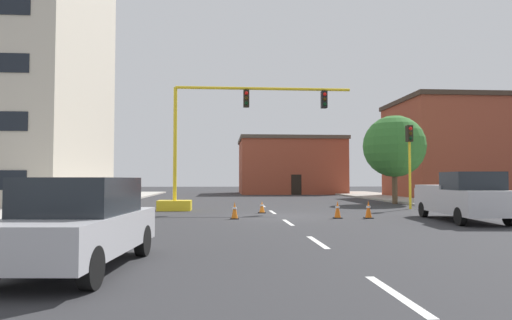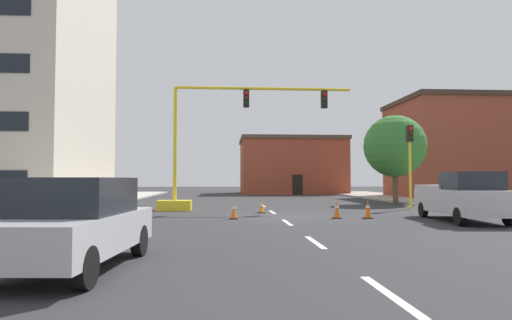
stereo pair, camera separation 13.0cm
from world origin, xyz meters
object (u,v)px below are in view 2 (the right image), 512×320
traffic_cone_roadside_c (262,207)px  traffic_cone_roadside_d (368,210)px  tree_right_mid (395,146)px  pickup_truck_silver (462,197)px  traffic_cone_roadside_a (234,211)px  sedan_silver_near_left (75,222)px  traffic_light_pole_right (410,147)px  traffic_cone_roadside_b (337,210)px  traffic_signal_gantry (202,168)px

traffic_cone_roadside_c → traffic_cone_roadside_d: traffic_cone_roadside_d is taller
tree_right_mid → pickup_truck_silver: 13.01m
tree_right_mid → pickup_truck_silver: tree_right_mid is taller
traffic_cone_roadside_c → traffic_cone_roadside_d: 5.52m
traffic_cone_roadside_a → sedan_silver_near_left: bearing=-107.2°
traffic_light_pole_right → traffic_cone_roadside_c: (-8.72, -2.37, -3.23)m
traffic_cone_roadside_a → traffic_cone_roadside_b: size_ratio=0.96×
sedan_silver_near_left → traffic_cone_roadside_b: (7.71, 10.47, -0.51)m
tree_right_mid → sedan_silver_near_left: bearing=-124.3°
traffic_cone_roadside_a → traffic_signal_gantry: bearing=107.1°
traffic_cone_roadside_b → traffic_cone_roadside_d: size_ratio=0.98×
pickup_truck_silver → traffic_cone_roadside_d: bearing=155.4°
pickup_truck_silver → traffic_cone_roadside_a: (-9.23, 1.65, -0.61)m
traffic_cone_roadside_a → traffic_cone_roadside_c: traffic_cone_roadside_a is taller
traffic_cone_roadside_a → traffic_cone_roadside_c: bearing=66.1°
traffic_cone_roadside_b → traffic_cone_roadside_d: (1.34, -0.12, 0.01)m
traffic_signal_gantry → traffic_cone_roadside_c: 4.29m
traffic_cone_roadside_b → traffic_light_pole_right: bearing=44.7°
sedan_silver_near_left → traffic_cone_roadside_c: bearing=71.2°
sedan_silver_near_left → traffic_cone_roadside_d: bearing=48.8°
traffic_light_pole_right → pickup_truck_silver: traffic_light_pole_right is taller
traffic_cone_roadside_b → pickup_truck_silver: bearing=-19.5°
traffic_signal_gantry → pickup_truck_silver: size_ratio=1.92×
traffic_signal_gantry → traffic_light_pole_right: (11.85, 0.25, 1.19)m
traffic_cone_roadside_d → traffic_cone_roadside_b: bearing=175.0°
traffic_cone_roadside_a → traffic_cone_roadside_c: size_ratio=1.21×
sedan_silver_near_left → traffic_cone_roadside_c: size_ratio=7.63×
tree_right_mid → traffic_cone_roadside_a: size_ratio=8.33×
pickup_truck_silver → sedan_silver_near_left: bearing=-144.8°
pickup_truck_silver → tree_right_mid: bearing=80.5°
tree_right_mid → traffic_cone_roadside_c: 12.93m
sedan_silver_near_left → traffic_cone_roadside_a: bearing=72.8°
traffic_light_pole_right → sedan_silver_near_left: traffic_light_pole_right is taller
tree_right_mid → traffic_cone_roadside_c: bearing=-142.6°
sedan_silver_near_left → traffic_cone_roadside_b: sedan_silver_near_left is taller
pickup_truck_silver → traffic_cone_roadside_a: pickup_truck_silver is taller
traffic_signal_gantry → pickup_truck_silver: 13.05m
tree_right_mid → pickup_truck_silver: (-2.08, -12.48, -3.00)m
traffic_light_pole_right → tree_right_mid: bearing=77.7°
traffic_cone_roadside_a → tree_right_mid: bearing=43.8°
traffic_cone_roadside_d → pickup_truck_silver: bearing=-24.6°
traffic_light_pole_right → traffic_cone_roadside_d: (-4.36, -5.76, -3.14)m
traffic_signal_gantry → traffic_light_pole_right: 11.91m
traffic_signal_gantry → sedan_silver_near_left: traffic_signal_gantry is taller
traffic_light_pole_right → tree_right_mid: tree_right_mid is taller
traffic_signal_gantry → sedan_silver_near_left: (-1.56, -15.85, -1.45)m
tree_right_mid → traffic_cone_roadside_a: tree_right_mid is taller
tree_right_mid → traffic_cone_roadside_c: tree_right_mid is taller
pickup_truck_silver → traffic_signal_gantry: bearing=147.0°
traffic_signal_gantry → traffic_cone_roadside_c: bearing=-34.1°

